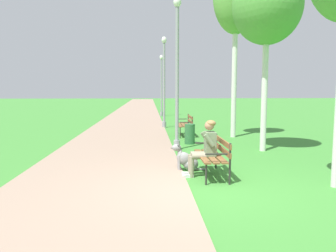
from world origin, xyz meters
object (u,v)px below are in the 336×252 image
dog_grey (186,160)px  birch_tree_second (267,6)px  litter_bin (190,134)px  lamp_post_near (177,72)px  lamp_post_mid (164,81)px  park_bench_mid (186,123)px  lamp_post_far (161,85)px  park_bench_near (214,153)px  person_seated_on_near_bench (205,146)px

dog_grey → birch_tree_second: size_ratio=0.15×
litter_bin → lamp_post_near: bearing=-117.2°
lamp_post_mid → litter_bin: lamp_post_mid is taller
park_bench_mid → lamp_post_near: lamp_post_near is taller
dog_grey → lamp_post_far: 15.80m
litter_bin → lamp_post_mid: bearing=97.6°
dog_grey → lamp_post_mid: bearing=90.7°
lamp_post_near → litter_bin: 2.40m
lamp_post_mid → litter_bin: 5.38m
park_bench_mid → litter_bin: 2.02m
birch_tree_second → litter_bin: size_ratio=7.94×
lamp_post_near → lamp_post_mid: size_ratio=1.06×
park_bench_mid → litter_bin: size_ratio=2.14×
lamp_post_mid → birch_tree_second: bearing=-66.6°
birch_tree_second → dog_grey: bearing=-138.3°
litter_bin → park_bench_near: bearing=-89.9°
person_seated_on_near_bench → lamp_post_far: 16.26m
lamp_post_near → park_bench_near: bearing=-80.5°
lamp_post_near → litter_bin: bearing=62.8°
park_bench_mid → birch_tree_second: 5.57m
lamp_post_near → litter_bin: (0.54, 1.06, -2.09)m
lamp_post_far → litter_bin: 12.00m
dog_grey → lamp_post_far: bearing=89.9°
lamp_post_far → litter_bin: size_ratio=6.04×
park_bench_mid → dog_grey: park_bench_mid is taller
park_bench_mid → lamp_post_mid: size_ratio=0.34×
lamp_post_far → litter_bin: lamp_post_far is taller
lamp_post_mid → person_seated_on_near_bench: bearing=-87.1°
park_bench_near → park_bench_mid: same height
park_bench_near → dog_grey: size_ratio=1.80×
dog_grey → person_seated_on_near_bench: bearing=-55.1°
lamp_post_mid → birch_tree_second: birch_tree_second is taller
person_seated_on_near_bench → park_bench_mid: bearing=87.4°
litter_bin → park_bench_mid: bearing=87.6°
birch_tree_second → park_bench_near: bearing=-126.1°
lamp_post_near → birch_tree_second: birch_tree_second is taller
lamp_post_far → birch_tree_second: (2.64, -13.31, 2.18)m
park_bench_mid → lamp_post_mid: bearing=104.2°
park_bench_mid → lamp_post_far: bearing=93.6°
park_bench_near → lamp_post_near: size_ratio=0.32×
park_bench_near → park_bench_mid: bearing=89.3°
lamp_post_mid → lamp_post_far: bearing=88.9°
lamp_post_near → litter_bin: lamp_post_near is taller
lamp_post_mid → dog_grey: bearing=-89.3°
dog_grey → litter_bin: dog_grey is taller
lamp_post_mid → litter_bin: bearing=-82.4°
dog_grey → birch_tree_second: birch_tree_second is taller
person_seated_on_near_bench → lamp_post_far: bearing=91.2°
dog_grey → birch_tree_second: (2.66, 2.37, 4.11)m
person_seated_on_near_bench → dog_grey: (-0.35, 0.51, -0.42)m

